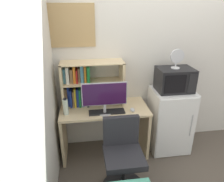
{
  "coord_description": "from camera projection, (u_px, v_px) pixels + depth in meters",
  "views": [
    {
      "loc": [
        -1.21,
        -2.74,
        2.02
      ],
      "look_at": [
        -0.87,
        -0.31,
        0.98
      ],
      "focal_mm": 33.32,
      "sensor_mm": 36.0,
      "label": 1
    }
  ],
  "objects": [
    {
      "name": "mini_fridge",
      "position": [
        170.0,
        120.0,
        2.99
      ],
      "size": [
        0.55,
        0.5,
        0.93
      ],
      "color": "white",
      "rests_on": "ground_plane"
    },
    {
      "name": "microwave",
      "position": [
        175.0,
        80.0,
        2.75
      ],
      "size": [
        0.47,
        0.34,
        0.31
      ],
      "color": "black",
      "rests_on": "mini_fridge"
    },
    {
      "name": "hutch_bookshelf",
      "position": [
        84.0,
        83.0,
        2.76
      ],
      "size": [
        0.82,
        0.29,
        0.6
      ],
      "color": "beige",
      "rests_on": "desk"
    },
    {
      "name": "wall_back",
      "position": [
        195.0,
        57.0,
        3.0
      ],
      "size": [
        6.4,
        0.04,
        2.6
      ],
      "primitive_type": "cube",
      "color": "silver",
      "rests_on": "ground_plane"
    },
    {
      "name": "computer_mouse",
      "position": [
        132.0,
        110.0,
        2.68
      ],
      "size": [
        0.06,
        0.09,
        0.04
      ],
      "primitive_type": "ellipsoid",
      "color": "silver",
      "rests_on": "desk"
    },
    {
      "name": "wall_corkboard",
      "position": [
        72.0,
        26.0,
        2.57
      ],
      "size": [
        0.56,
        0.02,
        0.52
      ],
      "primitive_type": "cube",
      "color": "tan"
    },
    {
      "name": "keyboard",
      "position": [
        107.0,
        112.0,
        2.65
      ],
      "size": [
        0.46,
        0.13,
        0.02
      ],
      "primitive_type": "cube",
      "color": "black",
      "rests_on": "desk"
    },
    {
      "name": "desk",
      "position": [
        105.0,
        122.0,
        2.86
      ],
      "size": [
        1.17,
        0.56,
        0.73
      ],
      "color": "beige",
      "rests_on": "ground_plane"
    },
    {
      "name": "water_bottle",
      "position": [
        66.0,
        107.0,
        2.58
      ],
      "size": [
        0.07,
        0.07,
        0.22
      ],
      "color": "silver",
      "rests_on": "desk"
    },
    {
      "name": "wall_left",
      "position": [
        19.0,
        131.0,
        1.26
      ],
      "size": [
        0.04,
        4.4,
        2.6
      ],
      "primitive_type": "cube",
      "color": "silver",
      "rests_on": "ground_plane"
    },
    {
      "name": "desk_fan",
      "position": [
        177.0,
        58.0,
        2.63
      ],
      "size": [
        0.18,
        0.11,
        0.25
      ],
      "color": "silver",
      "rests_on": "microwave"
    },
    {
      "name": "monitor",
      "position": [
        105.0,
        96.0,
        2.54
      ],
      "size": [
        0.56,
        0.17,
        0.42
      ],
      "color": "#B7B7BC",
      "rests_on": "desk"
    },
    {
      "name": "desk_chair",
      "position": [
        123.0,
        160.0,
        2.35
      ],
      "size": [
        0.49,
        0.49,
        0.86
      ],
      "color": "black",
      "rests_on": "ground_plane"
    }
  ]
}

